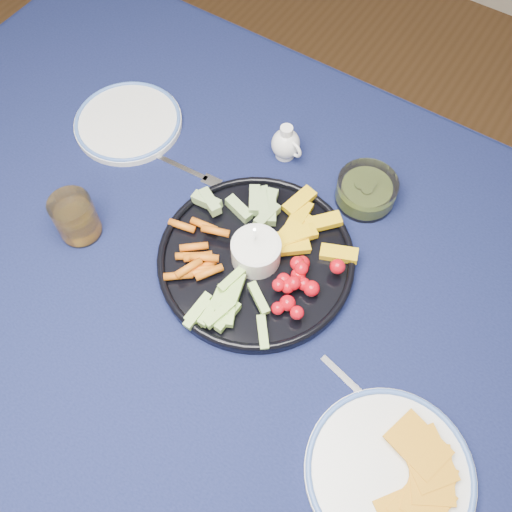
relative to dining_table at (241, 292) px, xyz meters
The scene contains 9 objects.
dining_table is the anchor object (origin of this frame).
crudite_platter 0.11m from the dining_table, 67.56° to the left, with size 0.35×0.35×0.11m.
creamer_pitcher 0.30m from the dining_table, 104.96° to the left, with size 0.07×0.06×0.08m.
pickle_bowl 0.30m from the dining_table, 66.68° to the left, with size 0.11×0.11×0.05m.
cheese_plate 0.42m from the dining_table, 23.52° to the right, with size 0.25×0.25×0.03m.
juice_tumbler 0.33m from the dining_table, 162.44° to the right, with size 0.08×0.08×0.09m.
fork_left 0.26m from the dining_table, 148.87° to the left, with size 0.18×0.03×0.00m.
fork_right 0.33m from the dining_table, 15.57° to the right, with size 0.18×0.06×0.00m.
side_plate_extra 0.42m from the dining_table, 157.86° to the left, with size 0.22×0.22×0.02m.
Camera 1 is at (0.28, -0.38, 1.64)m, focal length 40.00 mm.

